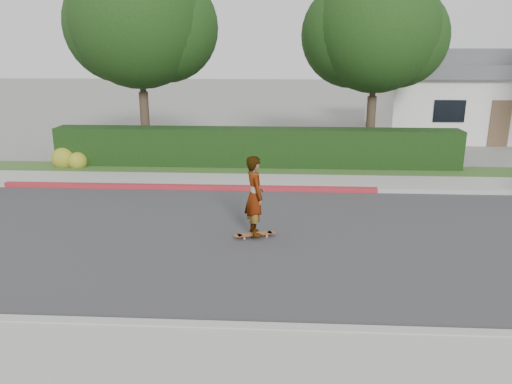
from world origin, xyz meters
The scene contains 15 objects.
ground centered at (0.00, 0.00, 0.00)m, with size 120.00×120.00×0.00m, color slate.
road centered at (0.00, 0.00, 0.01)m, with size 60.00×8.00×0.01m, color #2D2D30.
curb_near centered at (0.00, -4.10, 0.07)m, with size 60.00×0.20×0.15m, color #9E9E99.
sidewalk_near centered at (0.00, -5.00, 0.06)m, with size 60.00×1.60×0.12m, color gray.
curb_far centered at (0.00, 4.10, 0.07)m, with size 60.00×0.20×0.15m, color #9E9E99.
curb_red_section centered at (-5.00, 4.10, 0.08)m, with size 12.00×0.21×0.15m, color maroon.
sidewalk_far centered at (0.00, 5.00, 0.06)m, with size 60.00×1.60×0.12m, color gray.
planting_strip centered at (0.00, 6.60, 0.05)m, with size 60.00×1.60×0.10m, color #2D4C1E.
hedge centered at (-3.00, 7.20, 0.75)m, with size 15.00×1.00×1.50m, color black.
flowering_shrub centered at (-10.01, 6.74, 0.33)m, with size 1.40×1.00×0.90m.
tree_left centered at (-7.51, 8.69, 5.26)m, with size 5.99×5.21×8.00m.
tree_center centered at (1.49, 9.19, 4.90)m, with size 5.66×4.84×7.44m.
house centered at (8.00, 16.00, 2.10)m, with size 10.60×8.60×4.30m.
skateboard centered at (-2.61, 0.04, 0.09)m, with size 1.05×0.51×0.10m.
skateboarder centered at (-2.61, 0.04, 1.06)m, with size 0.69×0.46×1.90m, color white.
Camera 1 is at (-1.95, -11.11, 4.42)m, focal length 35.00 mm.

